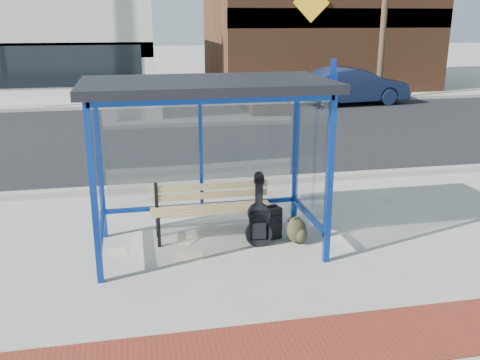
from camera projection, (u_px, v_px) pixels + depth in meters
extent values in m
plane|color=#B2ADA0|center=(209.00, 248.00, 7.76)|extent=(120.00, 120.00, 0.00)
cube|color=maroon|center=(248.00, 353.00, 5.32)|extent=(60.00, 1.00, 0.01)
cube|color=gray|center=(188.00, 186.00, 10.46)|extent=(60.00, 0.25, 0.12)
cube|color=black|center=(169.00, 135.00, 15.26)|extent=(60.00, 10.00, 0.00)
cube|color=gray|center=(158.00, 106.00, 20.02)|extent=(60.00, 0.25, 0.12)
cube|color=#B2ADA0|center=(156.00, 100.00, 21.82)|extent=(60.00, 4.00, 0.01)
cube|color=navy|center=(94.00, 196.00, 6.43)|extent=(0.08, 0.08, 2.30)
cube|color=navy|center=(330.00, 181.00, 7.01)|extent=(0.08, 0.08, 2.30)
cube|color=navy|center=(100.00, 164.00, 7.84)|extent=(0.08, 0.08, 2.30)
cube|color=navy|center=(296.00, 154.00, 8.41)|extent=(0.08, 0.08, 2.30)
cube|color=navy|center=(199.00, 85.00, 7.80)|extent=(3.00, 0.08, 0.08)
cube|color=navy|center=(215.00, 100.00, 6.40)|extent=(3.00, 0.08, 0.08)
cube|color=navy|center=(90.00, 95.00, 6.81)|extent=(0.08, 1.50, 0.08)
cube|color=navy|center=(314.00, 89.00, 7.39)|extent=(0.08, 1.50, 0.08)
cube|color=navy|center=(202.00, 205.00, 8.34)|extent=(3.00, 0.08, 0.06)
cube|color=navy|center=(101.00, 230.00, 7.35)|extent=(0.08, 1.50, 0.06)
cube|color=navy|center=(309.00, 215.00, 7.93)|extent=(0.08, 1.50, 0.06)
cube|color=navy|center=(201.00, 146.00, 8.07)|extent=(0.05, 0.05, 1.90)
cube|color=silver|center=(201.00, 149.00, 8.08)|extent=(2.84, 0.01, 1.82)
cube|color=silver|center=(96.00, 167.00, 7.09)|extent=(0.02, 1.34, 1.82)
cube|color=silver|center=(311.00, 156.00, 7.66)|extent=(0.02, 1.34, 1.82)
cube|color=black|center=(207.00, 84.00, 7.07)|extent=(3.30, 1.80, 0.12)
cube|color=#59331E|center=(317.00, 18.00, 25.70)|extent=(10.00, 7.00, 6.40)
cube|color=black|center=(344.00, 18.00, 22.47)|extent=(10.00, 0.10, 0.80)
cube|color=yellow|center=(311.00, 3.00, 21.91)|extent=(1.56, 0.06, 1.56)
cylinder|color=#4C3826|center=(87.00, 33.00, 27.08)|extent=(0.36, 0.36, 5.00)
cylinder|color=#4C3826|center=(371.00, 31.00, 30.05)|extent=(0.36, 0.36, 5.00)
cube|color=black|center=(159.00, 232.00, 7.75)|extent=(0.05, 0.05, 0.45)
cube|color=black|center=(157.00, 210.00, 8.06)|extent=(0.05, 0.05, 0.86)
cube|color=black|center=(158.00, 227.00, 7.93)|extent=(0.05, 0.41, 0.05)
cube|color=black|center=(267.00, 224.00, 8.05)|extent=(0.05, 0.05, 0.45)
cube|color=black|center=(261.00, 203.00, 8.36)|extent=(0.05, 0.05, 0.86)
cube|color=black|center=(264.00, 219.00, 8.24)|extent=(0.05, 0.41, 0.05)
cube|color=#DDB77F|center=(213.00, 213.00, 7.86)|extent=(1.82, 0.10, 0.04)
cube|color=#DDB77F|center=(212.00, 210.00, 7.97)|extent=(1.82, 0.10, 0.04)
cube|color=#DDB77F|center=(211.00, 208.00, 8.07)|extent=(1.82, 0.10, 0.04)
cube|color=#DDB77F|center=(210.00, 205.00, 8.18)|extent=(1.82, 0.10, 0.04)
cube|color=#DDB77F|center=(210.00, 195.00, 8.17)|extent=(1.82, 0.04, 0.10)
cube|color=#DDB77F|center=(209.00, 186.00, 8.13)|extent=(1.82, 0.04, 0.10)
cylinder|color=black|center=(259.00, 233.00, 7.79)|extent=(0.39, 0.15, 0.39)
cylinder|color=black|center=(259.00, 214.00, 7.70)|extent=(0.33, 0.14, 0.32)
cube|color=black|center=(259.00, 224.00, 7.75)|extent=(0.28, 0.14, 0.46)
cube|color=black|center=(259.00, 194.00, 7.61)|extent=(0.11, 0.10, 0.46)
cube|color=black|center=(259.00, 180.00, 7.55)|extent=(0.15, 0.11, 0.09)
cube|color=black|center=(270.00, 223.00, 8.03)|extent=(0.35, 0.27, 0.48)
cylinder|color=black|center=(263.00, 238.00, 8.05)|extent=(0.09, 0.18, 0.04)
cylinder|color=black|center=(276.00, 236.00, 8.15)|extent=(0.09, 0.18, 0.04)
cube|color=black|center=(270.00, 206.00, 7.95)|extent=(0.20, 0.09, 0.04)
cube|color=black|center=(274.00, 224.00, 7.94)|extent=(0.24, 0.08, 0.26)
ellipsoid|color=#2D2B19|center=(297.00, 230.00, 7.90)|extent=(0.40, 0.35, 0.39)
ellipsoid|color=#2D2B19|center=(302.00, 236.00, 7.83)|extent=(0.23, 0.20, 0.20)
cube|color=#2D2B19|center=(296.00, 218.00, 7.87)|extent=(0.12, 0.08, 0.03)
cube|color=navy|center=(329.00, 152.00, 7.80)|extent=(0.10, 0.10, 2.66)
cube|color=navy|center=(336.00, 91.00, 7.53)|extent=(0.13, 0.32, 0.50)
cube|color=white|center=(118.00, 252.00, 7.61)|extent=(0.30, 0.36, 0.01)
cube|color=white|center=(189.00, 257.00, 7.47)|extent=(0.41, 0.33, 0.01)
cube|color=white|center=(183.00, 239.00, 8.06)|extent=(0.54, 0.52, 0.01)
imported|color=#162140|center=(352.00, 86.00, 20.48)|extent=(4.40, 1.88, 1.41)
cylinder|color=#B70D1B|center=(394.00, 90.00, 22.31)|extent=(0.21, 0.21, 0.62)
sphere|color=#B70D1B|center=(395.00, 82.00, 22.21)|extent=(0.23, 0.23, 0.23)
cylinder|color=#B70D1B|center=(394.00, 88.00, 22.28)|extent=(0.34, 0.23, 0.10)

